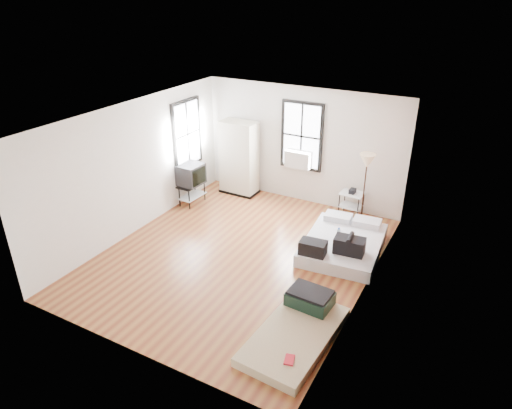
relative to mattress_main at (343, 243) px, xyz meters
The scene contains 8 objects.
ground 2.10m from the mattress_main, 146.54° to the right, with size 6.00×6.00×0.00m, color brown.
room_shell 2.32m from the mattress_main, 152.41° to the right, with size 5.02×6.02×2.80m.
mattress_main is the anchor object (origin of this frame).
mattress_bare 2.65m from the mattress_main, 85.89° to the right, with size 1.13×1.98×0.42m.
wardrobe 3.69m from the mattress_main, 155.54° to the left, with size 0.95×0.56×1.87m.
side_table 1.63m from the mattress_main, 102.32° to the left, with size 0.54×0.44×0.68m.
floor_lamp 1.90m from the mattress_main, 92.49° to the left, with size 0.34×0.34×1.58m.
tv_stand 4.02m from the mattress_main, behind, with size 0.54×0.74×1.01m.
Camera 1 is at (3.98, -6.63, 4.90)m, focal length 32.00 mm.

